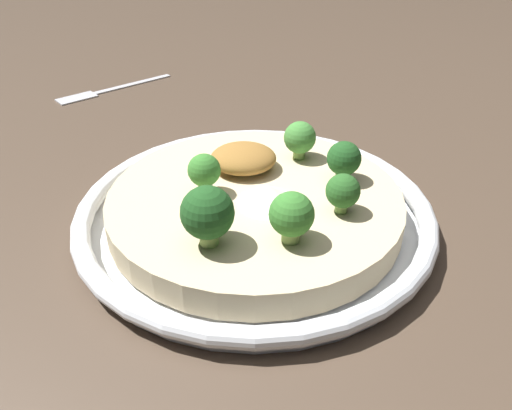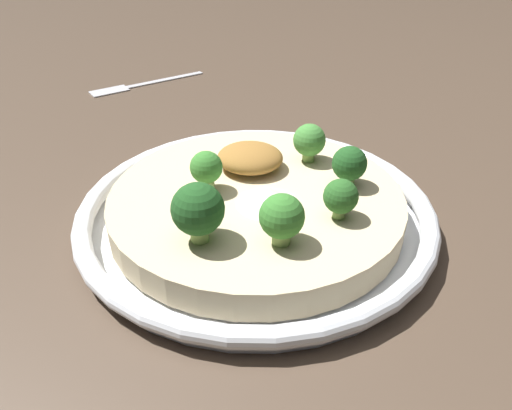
# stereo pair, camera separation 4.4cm
# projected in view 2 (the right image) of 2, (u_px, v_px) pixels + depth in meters

# --- Properties ---
(ground_plane) EXTENTS (6.00, 6.00, 0.00)m
(ground_plane) POSITION_uv_depth(u_px,v_px,m) (256.00, 223.00, 0.45)
(ground_plane) COLOR #47382B
(risotto_bowl) EXTENTS (0.31, 0.31, 0.03)m
(risotto_bowl) POSITION_uv_depth(u_px,v_px,m) (256.00, 209.00, 0.44)
(risotto_bowl) COLOR silver
(risotto_bowl) RESTS_ON ground_plane
(cheese_sprinkle) EXTENTS (0.05, 0.05, 0.02)m
(cheese_sprinkle) POSITION_uv_depth(u_px,v_px,m) (268.00, 195.00, 0.41)
(cheese_sprinkle) COLOR white
(cheese_sprinkle) RESTS_ON risotto_bowl
(crispy_onion_garnish) EXTENTS (0.06, 0.06, 0.02)m
(crispy_onion_garnish) POSITION_uv_depth(u_px,v_px,m) (250.00, 158.00, 0.46)
(crispy_onion_garnish) COLOR olive
(crispy_onion_garnish) RESTS_ON risotto_bowl
(broccoli_front_left) EXTENTS (0.03, 0.03, 0.04)m
(broccoli_front_left) POSITION_uv_depth(u_px,v_px,m) (349.00, 165.00, 0.43)
(broccoli_front_left) COLOR #668E47
(broccoli_front_left) RESTS_ON risotto_bowl
(broccoli_front) EXTENTS (0.03, 0.03, 0.04)m
(broccoli_front) POSITION_uv_depth(u_px,v_px,m) (309.00, 141.00, 0.47)
(broccoli_front) COLOR #759E4C
(broccoli_front) RESTS_ON risotto_bowl
(broccoli_back_right) EXTENTS (0.04, 0.04, 0.05)m
(broccoli_back_right) POSITION_uv_depth(u_px,v_px,m) (198.00, 210.00, 0.36)
(broccoli_back_right) COLOR #84A856
(broccoli_back_right) RESTS_ON risotto_bowl
(broccoli_right) EXTENTS (0.03, 0.03, 0.04)m
(broccoli_right) POSITION_uv_depth(u_px,v_px,m) (206.00, 170.00, 0.42)
(broccoli_right) COLOR #84A856
(broccoli_right) RESTS_ON risotto_bowl
(broccoli_back) EXTENTS (0.03, 0.03, 0.04)m
(broccoli_back) POSITION_uv_depth(u_px,v_px,m) (282.00, 218.00, 0.36)
(broccoli_back) COLOR #84A856
(broccoli_back) RESTS_ON risotto_bowl
(broccoli_left) EXTENTS (0.03, 0.03, 0.03)m
(broccoli_left) POSITION_uv_depth(u_px,v_px,m) (341.00, 197.00, 0.39)
(broccoli_left) COLOR #759E4C
(broccoli_left) RESTS_ON risotto_bowl
(fork_utensil) EXTENTS (0.15, 0.13, 0.00)m
(fork_utensil) POSITION_uv_depth(u_px,v_px,m) (137.00, 85.00, 0.75)
(fork_utensil) COLOR #B7B7BC
(fork_utensil) RESTS_ON ground_plane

